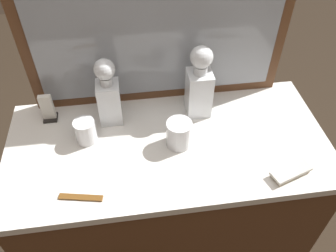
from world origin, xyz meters
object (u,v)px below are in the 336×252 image
object	(u,v)px
tortoiseshell_comb	(81,197)
crystal_decanter_front	(199,88)
crystal_tumbler_front	(86,132)
silver_brush_left	(291,172)
napkin_holder	(48,109)
crystal_tumbler_center	(179,135)
crystal_decanter_right	(109,97)

from	to	relation	value
tortoiseshell_comb	crystal_decanter_front	bearing A→B (deg)	37.95
crystal_tumbler_front	silver_brush_left	xyz separation A→B (m)	(0.65, -0.25, -0.03)
silver_brush_left	napkin_holder	size ratio (longest dim) A/B	1.32
crystal_tumbler_center	tortoiseshell_comb	distance (m)	0.38
crystal_decanter_front	crystal_decanter_right	bearing A→B (deg)	179.61
crystal_decanter_right	crystal_tumbler_center	xyz separation A→B (m)	(0.23, -0.16, -0.06)
crystal_tumbler_front	crystal_decanter_front	bearing A→B (deg)	12.61
crystal_decanter_front	crystal_decanter_right	size ratio (longest dim) A/B	1.09
crystal_tumbler_front	napkin_holder	bearing A→B (deg)	136.98
crystal_decanter_right	napkin_holder	world-z (taller)	crystal_decanter_right
crystal_decanter_right	tortoiseshell_comb	bearing A→B (deg)	-107.13
tortoiseshell_comb	napkin_holder	world-z (taller)	napkin_holder
crystal_decanter_right	crystal_tumbler_center	bearing A→B (deg)	-34.72
crystal_decanter_front	crystal_decanter_right	world-z (taller)	crystal_decanter_front
crystal_decanter_front	tortoiseshell_comb	size ratio (longest dim) A/B	2.09
tortoiseshell_comb	silver_brush_left	bearing A→B (deg)	-0.42
crystal_decanter_front	silver_brush_left	size ratio (longest dim) A/B	1.96
crystal_tumbler_front	crystal_decanter_right	bearing A→B (deg)	46.60
crystal_tumbler_front	silver_brush_left	bearing A→B (deg)	-20.76
silver_brush_left	napkin_holder	distance (m)	0.88
crystal_decanter_front	crystal_tumbler_center	distance (m)	0.20
crystal_tumbler_front	tortoiseshell_comb	distance (m)	0.25
crystal_decanter_front	napkin_holder	world-z (taller)	crystal_decanter_front
crystal_decanter_front	crystal_tumbler_front	size ratio (longest dim) A/B	3.27
crystal_decanter_right	silver_brush_left	size ratio (longest dim) A/B	1.81
crystal_tumbler_front	crystal_tumbler_center	size ratio (longest dim) A/B	0.88
crystal_decanter_right	napkin_holder	xyz separation A→B (m)	(-0.23, 0.03, -0.06)
crystal_decanter_front	crystal_tumbler_center	xyz separation A→B (m)	(-0.10, -0.16, -0.07)
crystal_tumbler_center	tortoiseshell_comb	bearing A→B (deg)	-151.62
crystal_decanter_right	napkin_holder	bearing A→B (deg)	171.43
crystal_decanter_right	napkin_holder	distance (m)	0.24
crystal_decanter_right	silver_brush_left	distance (m)	0.66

